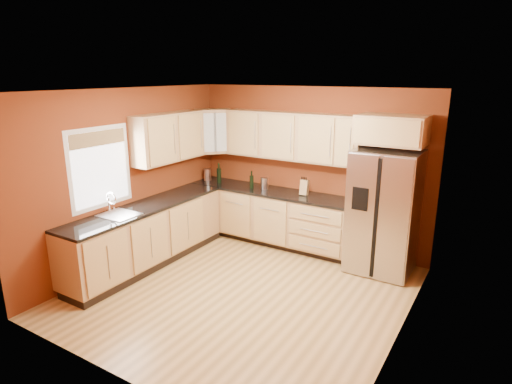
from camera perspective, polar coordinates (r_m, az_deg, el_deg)
floor at (r=5.83m, az=-1.79°, el=-13.12°), size 4.00×4.00×0.00m
ceiling at (r=5.11m, az=-2.04°, el=13.34°), size 4.00×4.00×0.00m
wall_back at (r=7.03m, az=7.06°, el=3.18°), size 4.00×0.04×2.60m
wall_front at (r=3.91m, az=-18.31°, el=-7.83°), size 4.00×0.04×2.60m
wall_left at (r=6.60m, az=-16.60°, el=1.82°), size 0.04×4.00×2.60m
wall_right at (r=4.60m, az=19.50°, el=-4.40°), size 0.04×4.00×2.60m
base_cabinets_back at (r=7.25m, az=1.88°, el=-3.40°), size 2.90×0.60×0.88m
base_cabinets_left at (r=6.64m, az=-14.27°, el=-5.71°), size 0.60×2.80×0.88m
countertop_back at (r=7.10m, az=1.87°, el=0.08°), size 2.90×0.62×0.04m
countertop_left at (r=6.49m, az=-14.47°, el=-1.94°), size 0.62×2.80×0.04m
upper_cabinets_back at (r=6.90m, az=4.73°, el=7.43°), size 2.30×0.33×0.75m
upper_cabinets_left at (r=6.89m, az=-11.54°, el=7.16°), size 0.33×1.35×0.75m
corner_upper_cabinet at (r=7.50m, az=-5.68°, el=8.07°), size 0.67×0.67×0.75m
over_fridge_cabinet at (r=6.19m, az=17.66°, el=7.92°), size 0.92×0.60×0.40m
refrigerator at (r=6.37m, az=16.63°, el=-2.53°), size 0.90×0.75×1.78m
window at (r=6.22m, az=-20.03°, el=3.06°), size 0.03×0.90×1.00m
sink_faucet at (r=6.12m, az=-17.90°, el=-1.60°), size 0.50×0.42×0.30m
canister_left at (r=7.77m, az=-6.49°, el=2.31°), size 0.16×0.16×0.21m
canister_right at (r=7.14m, az=1.15°, el=1.15°), size 0.16×0.16×0.19m
wine_bottle_a at (r=7.16m, az=-0.59°, el=1.65°), size 0.07×0.07×0.30m
wine_bottle_b at (r=7.57m, az=-4.97°, el=2.55°), size 0.10×0.10×0.35m
knife_block at (r=6.84m, az=6.47°, el=0.61°), size 0.13×0.12×0.24m
soap_dispenser at (r=6.50m, az=12.12°, el=-0.67°), size 0.08×0.08×0.19m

